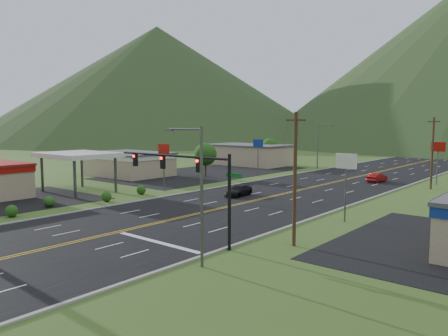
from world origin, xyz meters
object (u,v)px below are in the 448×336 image
Objects in this scene: streetlight_east at (198,186)px; gas_canopy at (78,156)px; car_dark_mid at (239,191)px; car_red_far at (377,178)px; traffic_signal at (189,173)px; streetlight_west at (319,143)px.

gas_canopy is (-33.18, 12.00, -0.31)m from streetlight_east.
car_red_far is (8.58, 24.16, 0.03)m from car_dark_mid.
traffic_signal is at bearing 97.61° from car_red_far.
streetlight_west is at bearing 96.15° from car_dark_mid.
car_dark_mid is 1.08× the size of car_red_far.
car_dark_mid is (-14.68, 23.04, -4.51)m from streetlight_east.
gas_canopy is (-28.48, 8.00, -0.46)m from traffic_signal.
car_red_far is (-1.41, 43.21, -4.62)m from traffic_signal.
gas_canopy is at bearing -155.50° from car_dark_mid.
gas_canopy is 2.32× the size of car_red_far.
streetlight_east is at bearing 103.11° from car_red_far.
car_red_far is at bearing 91.86° from traffic_signal.
car_red_far reaches higher than car_dark_mid.
traffic_signal is 1.31× the size of gas_canopy.
streetlight_west is 1.93× the size of car_dark_mid.
streetlight_west reaches higher than traffic_signal.
streetlight_west is 2.09× the size of car_red_far.
streetlight_west is 0.90× the size of gas_canopy.
streetlight_west is (-18.16, 56.00, -0.15)m from traffic_signal.
gas_canopy reaches higher than car_red_far.
car_red_far is at bearing 52.43° from gas_canopy.
traffic_signal reaches higher than gas_canopy.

